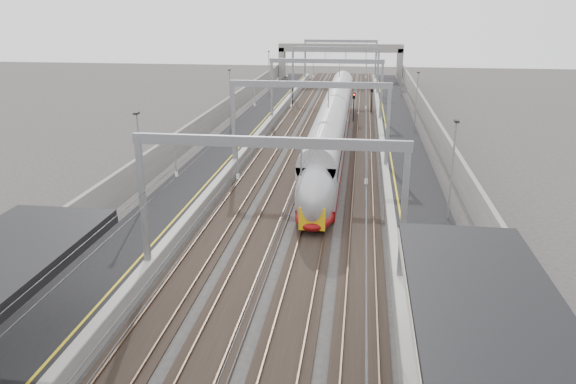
# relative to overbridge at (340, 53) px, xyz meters

# --- Properties ---
(platform_left) EXTENTS (4.00, 120.00, 1.00)m
(platform_left) POSITION_rel_overbridge_xyz_m (-8.00, -55.00, -4.81)
(platform_left) COLOR black
(platform_left) RESTS_ON ground
(platform_right) EXTENTS (4.00, 120.00, 1.00)m
(platform_right) POSITION_rel_overbridge_xyz_m (8.00, -55.00, -4.81)
(platform_right) COLOR black
(platform_right) RESTS_ON ground
(tracks) EXTENTS (11.40, 140.00, 0.20)m
(tracks) POSITION_rel_overbridge_xyz_m (0.00, -55.00, -5.26)
(tracks) COLOR black
(tracks) RESTS_ON ground
(overhead_line) EXTENTS (13.00, 140.00, 6.60)m
(overhead_line) POSITION_rel_overbridge_xyz_m (0.00, -48.38, 0.83)
(overhead_line) COLOR gray
(overhead_line) RESTS_ON platform_left
(overbridge) EXTENTS (22.00, 2.20, 6.90)m
(overbridge) POSITION_rel_overbridge_xyz_m (0.00, 0.00, 0.00)
(overbridge) COLOR slate
(overbridge) RESTS_ON ground
(wall_left) EXTENTS (0.30, 120.00, 3.20)m
(wall_left) POSITION_rel_overbridge_xyz_m (-11.20, -55.00, -3.71)
(wall_left) COLOR slate
(wall_left) RESTS_ON ground
(wall_right) EXTENTS (0.30, 120.00, 3.20)m
(wall_right) POSITION_rel_overbridge_xyz_m (11.20, -55.00, -3.71)
(wall_right) COLOR slate
(wall_right) RESTS_ON ground
(train) EXTENTS (2.53, 46.10, 4.01)m
(train) POSITION_rel_overbridge_xyz_m (1.50, -50.31, -3.34)
(train) COLOR maroon
(train) RESTS_ON ground
(signal_green) EXTENTS (0.32, 0.32, 3.48)m
(signal_green) POSITION_rel_overbridge_xyz_m (-5.20, -27.09, -2.89)
(signal_green) COLOR black
(signal_green) RESTS_ON ground
(signal_red_near) EXTENTS (0.32, 0.32, 3.48)m
(signal_red_near) POSITION_rel_overbridge_xyz_m (3.20, -35.28, -2.89)
(signal_red_near) COLOR black
(signal_red_near) RESTS_ON ground
(signal_red_far) EXTENTS (0.32, 0.32, 3.48)m
(signal_red_far) POSITION_rel_overbridge_xyz_m (5.40, -29.47, -2.89)
(signal_red_far) COLOR black
(signal_red_far) RESTS_ON ground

